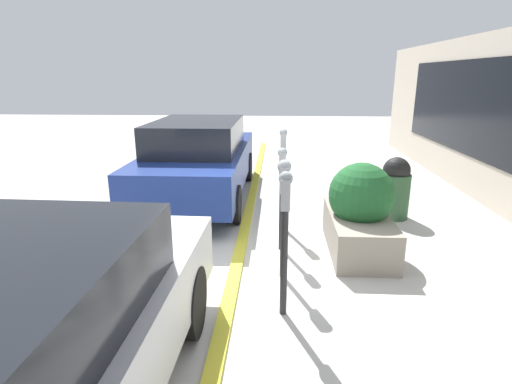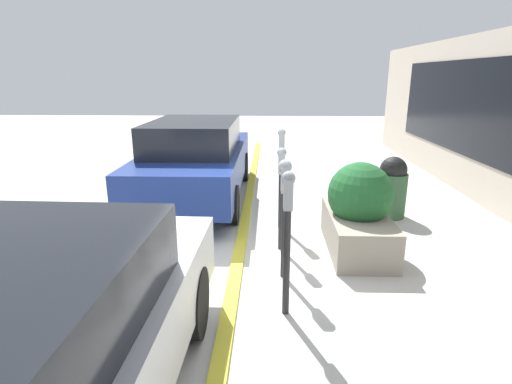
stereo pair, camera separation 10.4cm
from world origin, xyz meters
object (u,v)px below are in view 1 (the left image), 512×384
object	(u,v)px
parked_car_middle	(200,158)
parking_meter_fourth	(283,167)
parking_meter_middle	(282,182)
trash_bin	(395,188)
parked_car_front	(8,344)
parking_meter_nearest	(285,224)
parking_meter_second	(284,195)
planter_box	(360,214)

from	to	relation	value
parked_car_middle	parking_meter_fourth	bearing A→B (deg)	-133.61
parking_meter_middle	trash_bin	distance (m)	2.50
parking_meter_middle	trash_bin	xyz separation A→B (m)	(1.46, -1.97, -0.47)
parked_car_front	parking_meter_middle	bearing A→B (deg)	-27.35
parked_car_middle	trash_bin	world-z (taller)	parked_car_middle
parking_meter_nearest	parking_meter_fourth	bearing A→B (deg)	-0.12
parking_meter_second	parked_car_front	bearing A→B (deg)	143.54
parking_meter_fourth	parked_car_middle	xyz separation A→B (m)	(1.57, 1.63, -0.20)
parking_meter_nearest	parked_car_middle	distance (m)	4.36
parked_car_middle	trash_bin	distance (m)	3.73
parking_meter_middle	planter_box	world-z (taller)	parking_meter_middle
parking_meter_middle	parking_meter_fourth	bearing A→B (deg)	-1.41
planter_box	trash_bin	xyz separation A→B (m)	(1.44, -0.88, -0.01)
parking_meter_second	parked_car_front	xyz separation A→B (m)	(-2.41, 1.78, -0.30)
parking_meter_second	trash_bin	xyz separation A→B (m)	(2.28, -1.96, -0.53)
parking_meter_nearest	parked_car_front	bearing A→B (deg)	132.13
trash_bin	planter_box	bearing A→B (deg)	148.58
parking_meter_middle	parking_meter_second	bearing A→B (deg)	-179.01
parked_car_front	parked_car_middle	xyz separation A→B (m)	(5.65, -0.15, 0.06)
parking_meter_second	parking_meter_middle	xyz separation A→B (m)	(0.82, 0.01, -0.06)
parking_meter_middle	trash_bin	bearing A→B (deg)	-53.54
parking_meter_second	parked_car_middle	bearing A→B (deg)	26.62
planter_box	parking_meter_second	bearing A→B (deg)	127.86
planter_box	parking_meter_nearest	bearing A→B (deg)	146.64
parked_car_middle	trash_bin	size ratio (longest dim) A/B	4.33
parking_meter_middle	parked_car_front	size ratio (longest dim) A/B	0.38
parking_meter_nearest	trash_bin	bearing A→B (deg)	-32.46
parking_meter_fourth	planter_box	bearing A→B (deg)	-128.09
parking_meter_middle	parked_car_front	xyz separation A→B (m)	(-3.23, 1.76, -0.24)
planter_box	trash_bin	distance (m)	1.69
parking_meter_fourth	parked_car_front	bearing A→B (deg)	156.39
parking_meter_second	trash_bin	size ratio (longest dim) A/B	1.38
parking_meter_second	parked_car_front	size ratio (longest dim) A/B	0.38
parked_car_front	parked_car_middle	size ratio (longest dim) A/B	0.83
parked_car_middle	trash_bin	bearing A→B (deg)	-104.88
parking_meter_nearest	parking_meter_second	bearing A→B (deg)	0.12
trash_bin	parking_meter_fourth	bearing A→B (deg)	107.14
planter_box	parked_car_front	bearing A→B (deg)	138.64
parked_car_middle	planter_box	bearing A→B (deg)	-131.45
parking_meter_second	parking_meter_nearest	bearing A→B (deg)	-179.88
parking_meter_middle	parked_car_middle	xyz separation A→B (m)	(2.43, 1.61, -0.19)
parking_meter_nearest	planter_box	distance (m)	2.01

